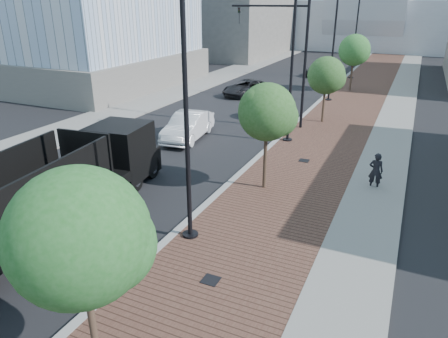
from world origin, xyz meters
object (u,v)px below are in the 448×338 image
at_px(white_sedan, 188,126).
at_px(pedestrian, 376,171).
at_px(dark_car_mid, 246,88).
at_px(dump_truck, 75,184).

xyz_separation_m(white_sedan, pedestrian, (11.18, -2.89, 0.04)).
distance_m(white_sedan, dark_car_mid, 13.31).
bearing_deg(white_sedan, pedestrian, -21.29).
bearing_deg(dump_truck, white_sedan, 88.45).
relative_size(dump_truck, dark_car_mid, 2.75).
distance_m(dump_truck, pedestrian, 12.75).
bearing_deg(pedestrian, white_sedan, -15.90).
distance_m(white_sedan, pedestrian, 11.55).
relative_size(dark_car_mid, pedestrian, 2.89).
distance_m(dump_truck, dark_car_mid, 23.75).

